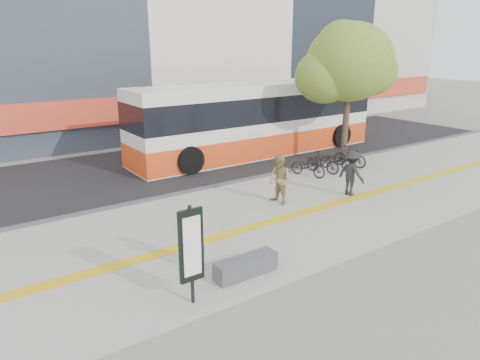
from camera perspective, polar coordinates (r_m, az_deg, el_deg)
ground at (r=13.06m, az=7.01°, el=-7.06°), size 120.00×120.00×0.00m
sidewalk at (r=14.10m, az=2.95°, el=-4.90°), size 40.00×7.00×0.08m
tactile_strip at (r=13.72m, az=4.23°, el=-5.37°), size 40.00×0.45×0.01m
street at (r=20.23m, az=-10.18°, el=1.71°), size 40.00×8.00×0.06m
curb at (r=16.81m, az=-4.37°, el=-1.12°), size 40.00×0.25×0.14m
bench at (r=10.61m, az=0.76°, el=-11.12°), size 1.60×0.45×0.45m
signboard at (r=9.14m, az=-6.35°, el=-8.66°), size 0.55×0.10×2.20m
street_tree at (r=20.45m, az=13.75°, el=14.42°), size 4.40×3.80×6.31m
bus at (r=22.00m, az=2.27°, el=7.67°), size 13.09×3.10×3.49m
bicycle_row at (r=19.28m, az=11.49°, el=2.37°), size 3.45×1.68×0.93m
seated_woman at (r=10.70m, az=-5.74°, el=-7.69°), size 0.64×0.51×1.54m
pedestrian_tan at (r=15.00m, az=5.16°, el=0.03°), size 0.70×0.87×1.70m
pedestrian_dark at (r=16.32m, az=14.25°, el=0.88°), size 0.70×1.11×1.64m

